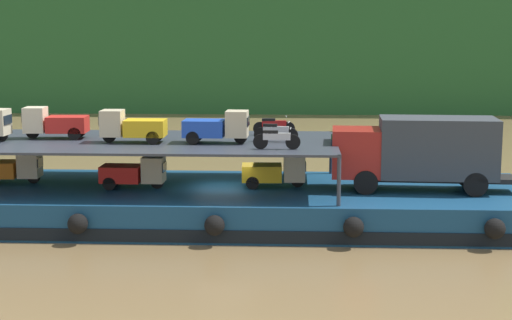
% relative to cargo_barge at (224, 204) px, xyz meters
% --- Properties ---
extents(ground_plane, '(400.00, 400.00, 0.00)m').
position_rel_cargo_barge_xyz_m(ground_plane, '(-0.00, 0.04, -0.75)').
color(ground_plane, brown).
extents(cargo_barge, '(26.46, 8.59, 1.50)m').
position_rel_cargo_barge_xyz_m(cargo_barge, '(0.00, 0.00, 0.00)').
color(cargo_barge, navy).
rests_on(cargo_barge, ground).
extents(covered_lorry, '(7.93, 2.58, 3.10)m').
position_rel_cargo_barge_xyz_m(covered_lorry, '(8.25, -0.26, 2.44)').
color(covered_lorry, maroon).
rests_on(covered_lorry, cargo_barge).
extents(cargo_rack, '(17.26, 7.15, 2.00)m').
position_rel_cargo_barge_xyz_m(cargo_rack, '(-3.80, 0.04, 2.68)').
color(cargo_rack, '#2D333D').
rests_on(cargo_rack, cargo_barge).
extents(mini_truck_lower_stern, '(2.78, 1.27, 1.38)m').
position_rel_cargo_barge_xyz_m(mini_truck_lower_stern, '(-9.49, 0.48, 1.44)').
color(mini_truck_lower_stern, orange).
rests_on(mini_truck_lower_stern, cargo_barge).
extents(mini_truck_lower_aft, '(2.77, 1.25, 1.38)m').
position_rel_cargo_barge_xyz_m(mini_truck_lower_aft, '(-3.82, -0.36, 1.44)').
color(mini_truck_lower_aft, red).
rests_on(mini_truck_lower_aft, cargo_barge).
extents(mini_truck_lower_mid, '(2.78, 1.27, 1.38)m').
position_rel_cargo_barge_xyz_m(mini_truck_lower_mid, '(2.19, 0.18, 1.44)').
color(mini_truck_lower_mid, gold).
rests_on(mini_truck_lower_mid, cargo_barge).
extents(mini_truck_upper_mid, '(2.79, 1.29, 1.38)m').
position_rel_cargo_barge_xyz_m(mini_truck_upper_mid, '(-7.48, 0.57, 3.44)').
color(mini_truck_upper_mid, red).
rests_on(mini_truck_upper_mid, cargo_rack).
extents(mini_truck_upper_fore, '(2.74, 1.20, 1.38)m').
position_rel_cargo_barge_xyz_m(mini_truck_upper_fore, '(-3.83, -0.54, 3.44)').
color(mini_truck_upper_fore, gold).
rests_on(mini_truck_upper_fore, cargo_rack).
extents(mini_truck_upper_bow, '(2.78, 1.26, 1.38)m').
position_rel_cargo_barge_xyz_m(mini_truck_upper_bow, '(-0.22, -0.53, 3.44)').
color(mini_truck_upper_bow, '#1E47B7').
rests_on(mini_truck_upper_bow, cargo_rack).
extents(motorcycle_upper_port, '(1.90, 0.55, 0.87)m').
position_rel_cargo_barge_xyz_m(motorcycle_upper_port, '(2.30, -2.10, 3.18)').
color(motorcycle_upper_port, black).
rests_on(motorcycle_upper_port, cargo_rack).
extents(motorcycle_upper_centre, '(1.90, 0.55, 0.87)m').
position_rel_cargo_barge_xyz_m(motorcycle_upper_centre, '(2.22, 0.04, 3.18)').
color(motorcycle_upper_centre, black).
rests_on(motorcycle_upper_centre, cargo_rack).
extents(motorcycle_upper_stbd, '(1.90, 0.55, 0.87)m').
position_rel_cargo_barge_xyz_m(motorcycle_upper_stbd, '(2.08, 2.19, 3.18)').
color(motorcycle_upper_stbd, black).
rests_on(motorcycle_upper_stbd, cargo_rack).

